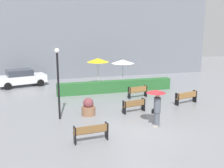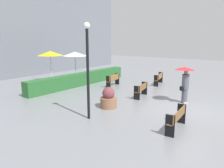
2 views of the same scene
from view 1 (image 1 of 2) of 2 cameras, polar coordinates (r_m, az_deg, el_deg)
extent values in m
plane|color=gray|center=(14.23, 7.25, -9.82)|extent=(60.00, 60.00, 0.00)
cube|color=brown|center=(12.62, -4.65, -10.46)|extent=(1.71, 0.38, 0.04)
cube|color=brown|center=(12.41, -4.48, -9.84)|extent=(1.69, 0.18, 0.36)
cube|color=black|center=(12.44, -8.17, -11.08)|extent=(0.09, 0.35, 0.84)
cube|color=black|center=(12.83, -1.19, -10.20)|extent=(0.09, 0.35, 0.84)
cube|color=olive|center=(19.31, 15.85, -2.88)|extent=(1.85, 0.66, 0.04)
cube|color=olive|center=(19.15, 16.19, -2.32)|extent=(1.80, 0.46, 0.41)
cube|color=black|center=(18.71, 14.02, -3.27)|extent=(0.14, 0.35, 0.87)
cube|color=black|center=(19.90, 17.65, -2.56)|extent=(0.14, 0.35, 0.87)
cube|color=brown|center=(16.77, 4.77, -4.74)|extent=(1.57, 0.54, 0.04)
cube|color=brown|center=(16.59, 5.06, -4.18)|extent=(1.53, 0.33, 0.38)
cube|color=black|center=(16.41, 2.67, -5.16)|extent=(0.13, 0.37, 0.84)
cube|color=black|center=(17.13, 6.86, -4.49)|extent=(0.13, 0.37, 0.84)
cube|color=olive|center=(20.28, 5.58, -1.72)|extent=(1.62, 0.50, 0.04)
cube|color=olive|center=(20.11, 5.80, -1.16)|extent=(1.59, 0.30, 0.43)
cube|color=black|center=(19.90, 3.78, -1.97)|extent=(0.12, 0.35, 0.90)
cube|color=black|center=(20.65, 7.37, -1.52)|extent=(0.12, 0.35, 0.90)
cylinder|color=#4C515B|center=(14.65, 9.76, -7.61)|extent=(0.32, 0.32, 0.78)
cube|color=#B2A599|center=(14.72, 9.64, -8.96)|extent=(0.41, 0.41, 0.08)
cylinder|color=#4C515B|center=(14.40, 9.87, -4.56)|extent=(0.38, 0.38, 0.85)
sphere|color=tan|center=(14.26, 9.95, -2.53)|extent=(0.21, 0.21, 0.21)
cube|color=black|center=(14.55, 8.96, -5.89)|extent=(0.26, 0.28, 0.22)
cylinder|color=black|center=(14.34, 9.53, -3.36)|extent=(0.02, 0.02, 0.90)
cone|color=maroon|center=(14.23, 9.60, -1.61)|extent=(1.04, 1.04, 0.16)
cylinder|color=brown|center=(16.31, -5.17, -5.85)|extent=(0.86, 0.86, 0.54)
sphere|color=brown|center=(16.16, -5.20, -4.15)|extent=(0.64, 0.64, 0.64)
cylinder|color=black|center=(15.39, -11.63, -0.60)|extent=(0.12, 0.12, 3.94)
sphere|color=white|center=(15.08, -11.98, 7.16)|extent=(0.28, 0.28, 0.28)
cylinder|color=silver|center=(24.01, -3.07, 2.36)|extent=(0.06, 0.06, 2.43)
cone|color=yellow|center=(23.83, -3.10, 5.23)|extent=(2.00, 2.00, 0.35)
cylinder|color=silver|center=(24.12, 2.35, 2.24)|extent=(0.06, 0.06, 2.29)
cone|color=white|center=(23.94, 2.38, 4.94)|extent=(2.11, 2.11, 0.35)
cube|color=#28602D|center=(21.95, 0.84, -0.51)|extent=(9.80, 0.70, 0.97)
cube|color=slate|center=(28.58, -5.46, 12.09)|extent=(28.00, 1.20, 10.56)
cube|color=silver|center=(25.48, -19.04, 1.03)|extent=(4.51, 2.76, 0.70)
cube|color=#333842|center=(25.34, -19.58, 2.37)|extent=(2.54, 2.12, 0.55)
cylinder|color=black|center=(26.69, -16.39, 0.92)|extent=(0.67, 0.38, 0.64)
cylinder|color=black|center=(25.03, -15.37, 0.26)|extent=(0.67, 0.38, 0.64)
cylinder|color=black|center=(26.16, -22.44, 0.27)|extent=(0.67, 0.38, 0.64)
cylinder|color=black|center=(24.46, -21.82, -0.46)|extent=(0.67, 0.38, 0.64)
camera|label=2|loc=(10.49, -48.08, -2.08)|focal=34.37mm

